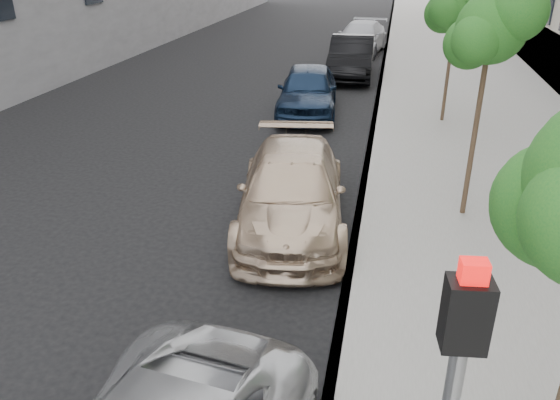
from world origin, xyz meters
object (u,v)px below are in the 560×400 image
(tree_mid, at_px, (493,29))
(suv, at_px, (292,190))
(sedan_black, at_px, (352,57))
(sedan_blue, at_px, (308,90))
(sedan_rear, at_px, (361,38))
(tree_far, at_px, (458,3))

(tree_mid, bearing_deg, suv, -165.08)
(sedan_black, bearing_deg, sedan_blue, -100.77)
(tree_mid, height_order, sedan_blue, tree_mid)
(suv, distance_m, sedan_black, 13.53)
(suv, distance_m, sedan_rear, 19.21)
(tree_mid, height_order, sedan_rear, tree_mid)
(suv, height_order, sedan_rear, sedan_rear)
(sedan_blue, bearing_deg, sedan_black, 75.51)
(sedan_blue, bearing_deg, sedan_rear, 79.86)
(suv, bearing_deg, tree_mid, 6.79)
(tree_far, distance_m, suv, 8.57)
(suv, xyz_separation_m, sedan_blue, (-0.91, 7.71, 0.06))
(tree_mid, xyz_separation_m, suv, (-3.33, -0.89, -2.96))
(sedan_blue, xyz_separation_m, sedan_rear, (0.91, 11.50, -0.01))
(suv, bearing_deg, sedan_blue, 88.58)
(tree_mid, distance_m, tree_far, 6.50)
(suv, height_order, sedan_black, sedan_black)
(tree_mid, xyz_separation_m, tree_far, (0.00, 6.50, -0.16))
(suv, height_order, sedan_blue, sedan_blue)
(suv, relative_size, sedan_black, 0.99)
(suv, bearing_deg, tree_far, 57.62)
(sedan_rear, bearing_deg, sedan_blue, -87.53)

